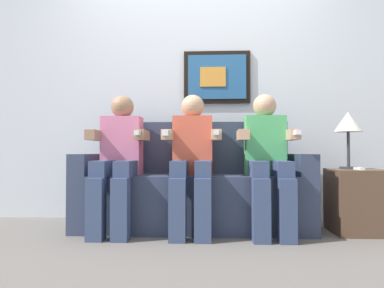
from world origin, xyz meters
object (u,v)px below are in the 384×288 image
at_px(person_in_middle, 192,156).
at_px(side_table_right, 357,201).
at_px(person_on_left, 118,156).
at_px(spare_remote_on_table, 359,169).
at_px(couch, 193,191).
at_px(person_on_right, 267,156).
at_px(table_lamp, 348,125).

xyz_separation_m(person_in_middle, side_table_right, (1.30, 0.06, -0.36)).
distance_m(person_on_left, spare_remote_on_table, 1.87).
distance_m(person_on_left, side_table_right, 1.92).
bearing_deg(side_table_right, person_on_left, -178.15).
distance_m(couch, spare_remote_on_table, 1.31).
xyz_separation_m(person_on_left, person_on_right, (1.18, 0.00, 0.00)).
bearing_deg(couch, table_lamp, -2.82).
relative_size(person_on_left, person_on_right, 1.00).
bearing_deg(side_table_right, person_on_right, -175.08).
bearing_deg(spare_remote_on_table, person_on_right, 177.46).
height_order(person_in_middle, spare_remote_on_table, person_in_middle).
bearing_deg(person_on_left, couch, 15.80).
bearing_deg(person_on_left, person_in_middle, -0.05).
distance_m(person_on_right, table_lamp, 0.72).
relative_size(couch, person_on_right, 1.71).
relative_size(side_table_right, spare_remote_on_table, 3.85).
relative_size(person_on_left, person_in_middle, 1.00).
distance_m(couch, side_table_right, 1.31).
distance_m(person_on_left, person_on_right, 1.18).
distance_m(side_table_right, spare_remote_on_table, 0.28).
height_order(person_on_right, table_lamp, person_on_right).
bearing_deg(person_on_right, side_table_right, 4.92).
height_order(couch, table_lamp, table_lamp).
bearing_deg(person_in_middle, person_on_left, 179.95).
xyz_separation_m(couch, side_table_right, (1.30, -0.11, -0.06)).
bearing_deg(person_in_middle, spare_remote_on_table, -1.35).
bearing_deg(couch, person_on_left, -164.20).
relative_size(couch, person_on_left, 1.71).
distance_m(side_table_right, table_lamp, 0.61).
relative_size(person_on_right, side_table_right, 2.22).
relative_size(person_on_left, table_lamp, 2.41).
distance_m(couch, person_in_middle, 0.34).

